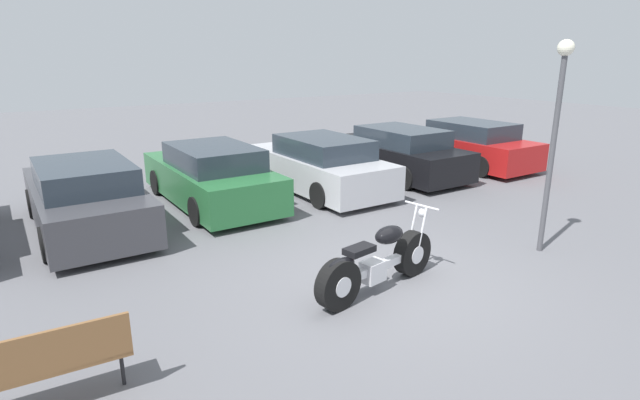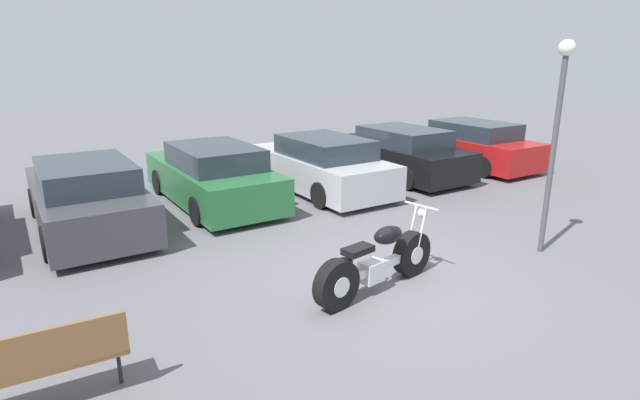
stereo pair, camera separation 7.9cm
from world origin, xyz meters
The scene contains 9 objects.
ground_plane centered at (0.00, 0.00, 0.00)m, with size 60.00×60.00×0.00m, color slate.
motorcycle centered at (-0.40, -0.08, 0.43)m, with size 2.30×0.77×1.09m.
parked_car_dark_grey centered at (-3.41, 5.04, 0.63)m, with size 1.86×4.50×1.36m.
parked_car_green centered at (-0.72, 5.42, 0.63)m, with size 1.86×4.50×1.36m.
parked_car_silver centered at (1.96, 5.08, 0.63)m, with size 1.86×4.50×1.36m.
parked_car_black centered at (4.64, 5.23, 0.63)m, with size 1.86×4.50×1.36m.
parked_car_red centered at (7.33, 5.09, 0.63)m, with size 1.86×4.50×1.36m.
park_bench centered at (-4.71, -0.37, 0.55)m, with size 1.76×0.49×0.89m.
lamp_post centered at (2.97, -0.44, 2.33)m, with size 0.26×0.26×3.51m.
Camera 2 is at (-4.59, -5.18, 3.27)m, focal length 28.00 mm.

